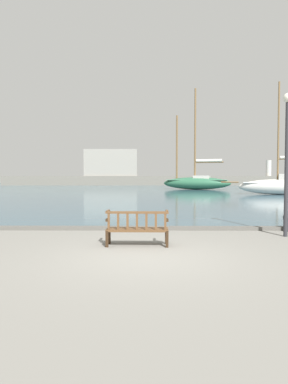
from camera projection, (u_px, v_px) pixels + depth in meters
ground_plane at (145, 257)px, 7.68m from camera, size 160.00×160.00×0.00m
harbor_water at (147, 188)px, 51.63m from camera, size 100.00×80.00×0.08m
quay_edge_kerb at (146, 228)px, 11.52m from camera, size 40.00×0.30×0.12m
park_bench at (137, 228)px, 8.86m from camera, size 1.61×0.55×0.92m
sailboat_mid_starboard at (280, 185)px, 32.41m from camera, size 9.07×3.93×10.62m
sailboat_centre_channel at (197, 181)px, 45.24m from camera, size 9.25×5.13×13.27m
mooring_bollard at (287, 221)px, 11.22m from camera, size 0.29×0.29×0.61m
lamp_post at (287, 150)px, 10.15m from camera, size 0.28×0.28×4.26m
far_breakwater at (137, 175)px, 65.93m from camera, size 55.63×2.40×7.01m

